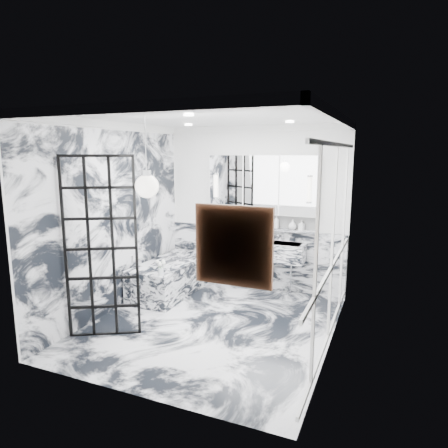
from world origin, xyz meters
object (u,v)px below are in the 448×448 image
at_px(crittall_door, 101,249).
at_px(mirror_cabinet, 262,185).
at_px(trough_sink, 258,249).
at_px(bathtub, 171,277).

distance_m(crittall_door, mirror_cabinet, 2.95).
bearing_deg(trough_sink, bathtub, -153.52).
height_order(crittall_door, trough_sink, crittall_door).
bearing_deg(bathtub, crittall_door, -89.37).
height_order(mirror_cabinet, bathtub, mirror_cabinet).
relative_size(trough_sink, bathtub, 0.97).
bearing_deg(mirror_cabinet, crittall_door, -117.03).
xyz_separation_m(trough_sink, mirror_cabinet, (-0.00, 0.17, 1.09)).
bearing_deg(crittall_door, trough_sink, 32.13).
relative_size(crittall_door, trough_sink, 1.45).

